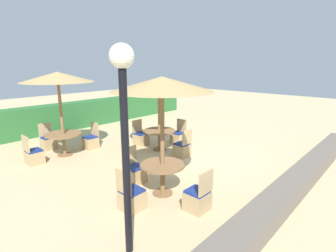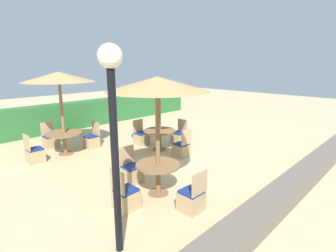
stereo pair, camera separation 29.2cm
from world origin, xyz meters
name	(u,v)px [view 2 (the right image)]	position (x,y,z in m)	size (l,w,h in m)	color
ground_plane	(181,154)	(0.00, 0.00, 0.00)	(40.00, 40.00, 0.00)	#C6B284
hedge_row	(88,113)	(0.00, 6.12, 0.62)	(13.00, 0.70, 1.24)	#2D6B33
stone_border	(295,183)	(0.00, -3.73, 0.20)	(10.00, 0.56, 0.40)	#6B6056
lamp_post	(113,112)	(-4.21, -2.38, 2.35)	(0.36, 0.36, 3.32)	black
parasol_back_left	(59,77)	(-2.71, 2.85, 2.59)	(2.28, 2.28, 2.77)	olive
round_table_back_left	(64,137)	(-2.71, 2.85, 0.62)	(1.18, 1.18, 0.76)	olive
patio_chair_back_left_west	(35,154)	(-3.72, 2.80, 0.26)	(0.46, 0.46, 0.93)	tan
patio_chair_back_left_east	(92,140)	(-1.70, 2.87, 0.26)	(0.46, 0.46, 0.93)	tan
patio_chair_back_left_north	(51,141)	(-2.77, 3.94, 0.26)	(0.46, 0.46, 0.93)	tan
parasol_center	(159,88)	(-0.14, 0.89, 2.21)	(2.30, 2.30, 2.38)	olive
round_table_center	(160,134)	(-0.14, 0.89, 0.58)	(1.14, 1.14, 0.73)	olive
patio_chair_center_east	(179,137)	(0.89, 0.87, 0.26)	(0.46, 0.46, 0.93)	tan
patio_chair_center_south	(182,149)	(-0.09, -0.13, 0.26)	(0.46, 0.46, 0.93)	tan
patio_chair_center_north	(141,137)	(-0.16, 1.88, 0.26)	(0.46, 0.46, 0.93)	tan
parasol_front_left	(157,85)	(-2.42, -1.44, 2.58)	(2.28, 2.28, 2.76)	olive
round_table_front_left	(158,171)	(-2.42, -1.44, 0.58)	(1.05, 1.05, 0.75)	olive
patio_chair_front_left_north	(132,172)	(-2.47, -0.48, 0.26)	(0.46, 0.46, 0.93)	tan
patio_chair_front_left_west	(126,197)	(-3.36, -1.42, 0.26)	(0.46, 0.46, 0.93)	tan
patio_chair_front_left_south	(192,199)	(-2.44, -2.48, 0.26)	(0.46, 0.46, 0.93)	tan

